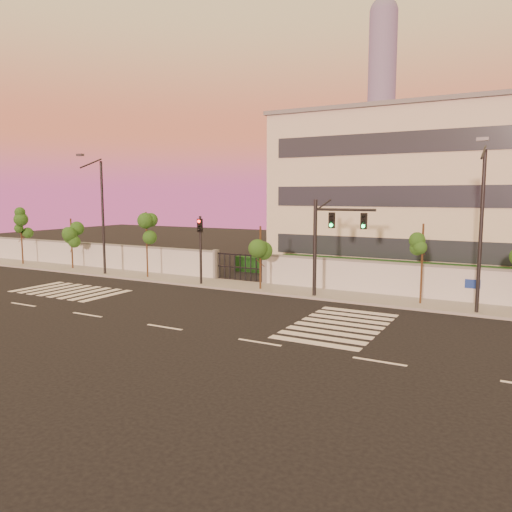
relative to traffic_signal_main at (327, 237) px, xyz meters
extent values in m
plane|color=black|center=(-4.29, -9.54, -3.68)|extent=(120.00, 120.00, 0.00)
cube|color=gray|center=(-4.29, 0.96, -3.60)|extent=(60.00, 3.00, 0.15)
cube|color=silver|center=(-21.79, 2.46, -2.68)|extent=(25.00, 0.30, 2.00)
cube|color=slate|center=(-21.79, 2.46, -1.62)|extent=(25.00, 0.36, 0.12)
cube|color=slate|center=(-9.29, 2.46, -2.58)|extent=(0.35, 0.35, 2.20)
cube|color=slate|center=(-5.29, 2.46, -2.58)|extent=(0.35, 0.35, 2.20)
cube|color=black|center=(4.71, 4.96, -2.78)|extent=(20.00, 2.00, 1.80)
cube|color=black|center=(-20.29, 4.96, -2.98)|extent=(12.00, 1.80, 1.40)
cube|color=black|center=(-7.29, 7.46, -3.08)|extent=(6.00, 1.50, 1.20)
cube|color=beige|center=(4.71, 12.46, 2.32)|extent=(24.00, 12.00, 12.00)
cube|color=#262D38|center=(4.71, 6.44, -1.18)|extent=(22.00, 0.08, 1.40)
cube|color=#262D38|center=(4.71, 6.44, 2.32)|extent=(22.00, 0.08, 1.40)
cube|color=#262D38|center=(4.71, 6.44, 5.82)|extent=(22.00, 0.08, 1.40)
cube|color=slate|center=(4.71, 12.46, 8.42)|extent=(24.40, 12.40, 0.30)
cylinder|color=slate|center=(-69.29, 270.46, 51.32)|extent=(16.00, 16.00, 110.00)
sphere|color=slate|center=(-69.29, 270.46, 106.32)|extent=(16.00, 16.00, 16.00)
cube|color=silver|center=(-18.29, -5.54, -3.67)|extent=(0.50, 4.00, 0.02)
cube|color=silver|center=(-17.39, -5.54, -3.67)|extent=(0.50, 4.00, 0.02)
cube|color=silver|center=(-16.49, -5.54, -3.67)|extent=(0.50, 4.00, 0.02)
cube|color=silver|center=(-15.59, -5.54, -3.67)|extent=(0.50, 4.00, 0.02)
cube|color=silver|center=(-14.69, -5.54, -3.67)|extent=(0.50, 4.00, 0.02)
cube|color=silver|center=(-13.79, -5.54, -3.67)|extent=(0.50, 4.00, 0.02)
cube|color=silver|center=(-12.89, -5.54, -3.67)|extent=(0.50, 4.00, 0.02)
cube|color=silver|center=(-11.99, -5.54, -3.67)|extent=(0.50, 4.00, 0.02)
cube|color=silver|center=(2.71, -8.54, -3.67)|extent=(4.00, 0.50, 0.02)
cube|color=silver|center=(2.71, -7.64, -3.67)|extent=(4.00, 0.50, 0.02)
cube|color=silver|center=(2.71, -6.74, -3.67)|extent=(4.00, 0.50, 0.02)
cube|color=silver|center=(2.71, -5.84, -3.67)|extent=(4.00, 0.50, 0.02)
cube|color=silver|center=(2.71, -4.94, -3.67)|extent=(4.00, 0.50, 0.02)
cube|color=silver|center=(2.71, -4.04, -3.67)|extent=(4.00, 0.50, 0.02)
cube|color=silver|center=(2.71, -3.14, -3.67)|extent=(4.00, 0.50, 0.02)
cube|color=silver|center=(2.71, -2.24, -3.67)|extent=(4.00, 0.50, 0.02)
cube|color=silver|center=(-14.29, -9.54, -3.67)|extent=(2.00, 0.15, 0.01)
cube|color=silver|center=(-9.29, -9.54, -3.67)|extent=(2.00, 0.15, 0.01)
cube|color=silver|center=(-4.29, -9.54, -3.67)|extent=(2.00, 0.15, 0.01)
cube|color=silver|center=(0.71, -9.54, -3.67)|extent=(2.00, 0.15, 0.01)
cube|color=silver|center=(5.71, -9.54, -3.67)|extent=(2.00, 0.15, 0.01)
cylinder|color=#382314|center=(-28.15, 0.68, -1.17)|extent=(0.13, 0.13, 5.02)
sphere|color=#1B4814|center=(-28.15, 0.68, 0.34)|extent=(1.17, 1.17, 1.17)
sphere|color=#1B4814|center=(-27.78, 0.89, -0.42)|extent=(0.89, 0.89, 0.89)
sphere|color=#1B4814|center=(-28.47, 0.52, -0.16)|extent=(0.85, 0.85, 0.85)
cylinder|color=#382314|center=(-22.33, 0.98, -1.58)|extent=(0.13, 0.13, 4.20)
sphere|color=#1B4814|center=(-22.33, 0.98, -0.32)|extent=(1.16, 1.16, 1.16)
sphere|color=#1B4814|center=(-21.97, 1.19, -0.95)|extent=(0.88, 0.88, 0.88)
sphere|color=#1B4814|center=(-22.65, 0.82, -0.74)|extent=(0.84, 0.84, 0.84)
cylinder|color=#382314|center=(-13.94, 0.45, -1.24)|extent=(0.12, 0.12, 4.87)
sphere|color=#1B4814|center=(-13.94, 0.45, 0.22)|extent=(1.06, 1.06, 1.06)
sphere|color=#1B4814|center=(-13.61, 0.65, -0.51)|extent=(0.81, 0.81, 0.81)
sphere|color=#1B4814|center=(-14.23, 0.31, -0.27)|extent=(0.77, 0.77, 0.77)
cylinder|color=#382314|center=(-4.57, 0.39, -1.61)|extent=(0.12, 0.12, 4.14)
sphere|color=#1B4814|center=(-4.57, 0.39, -0.36)|extent=(1.14, 1.14, 1.14)
sphere|color=#1B4814|center=(-4.21, 0.60, -0.98)|extent=(0.87, 0.87, 0.87)
sphere|color=#1B4814|center=(-4.89, 0.23, -0.78)|extent=(0.83, 0.83, 0.83)
cylinder|color=#382314|center=(5.23, 0.78, -1.41)|extent=(0.11, 0.11, 4.54)
sphere|color=#1B4814|center=(5.23, 0.78, -0.04)|extent=(1.01, 1.01, 1.01)
sphere|color=#1B4814|center=(5.55, 0.97, -0.72)|extent=(0.77, 0.77, 0.77)
sphere|color=#1B4814|center=(4.96, 0.64, -0.50)|extent=(0.73, 0.73, 0.73)
cylinder|color=black|center=(-0.73, 0.01, -0.77)|extent=(0.23, 0.23, 5.82)
cylinder|color=black|center=(1.05, 0.01, 1.58)|extent=(3.57, 0.18, 0.15)
cube|color=black|center=(0.30, -0.04, 0.97)|extent=(0.33, 0.17, 0.84)
sphere|color=#0CF259|center=(0.30, -0.15, 0.70)|extent=(0.19, 0.19, 0.19)
cube|color=black|center=(2.18, -0.04, 0.97)|extent=(0.33, 0.17, 0.84)
sphere|color=#0CF259|center=(2.18, -0.15, 0.70)|extent=(0.19, 0.19, 0.19)
cylinder|color=black|center=(-8.93, 0.04, -1.33)|extent=(0.17, 0.17, 4.70)
cube|color=black|center=(-8.93, -0.01, 0.40)|extent=(0.37, 0.19, 0.94)
sphere|color=red|center=(-8.93, -0.12, 0.69)|extent=(0.21, 0.21, 0.21)
cylinder|color=black|center=(-17.85, 0.12, 0.61)|extent=(0.19, 0.19, 8.57)
cylinder|color=black|center=(-17.85, -0.85, 4.68)|extent=(0.11, 2.05, 0.83)
cube|color=#3F3F44|center=(-17.85, -1.81, 5.22)|extent=(0.54, 0.27, 0.16)
cylinder|color=black|center=(8.16, -0.02, 0.48)|extent=(0.19, 0.19, 8.31)
cylinder|color=black|center=(8.16, -0.96, 4.42)|extent=(0.10, 1.99, 0.81)
cube|color=#3F3F44|center=(8.16, -1.89, 4.94)|extent=(0.52, 0.26, 0.16)
camera|label=1|loc=(10.22, -27.24, 2.41)|focal=35.00mm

